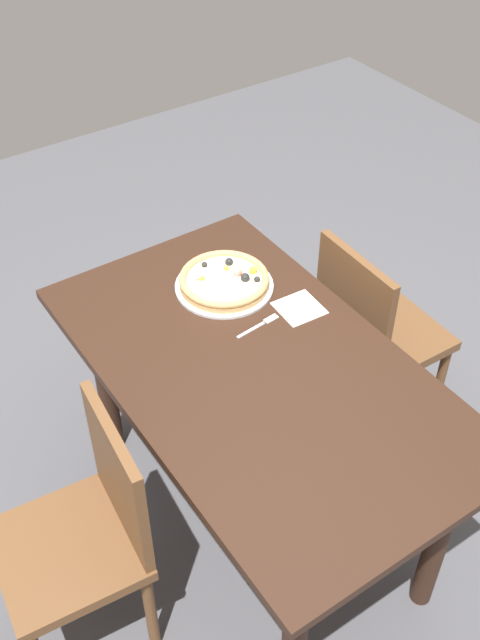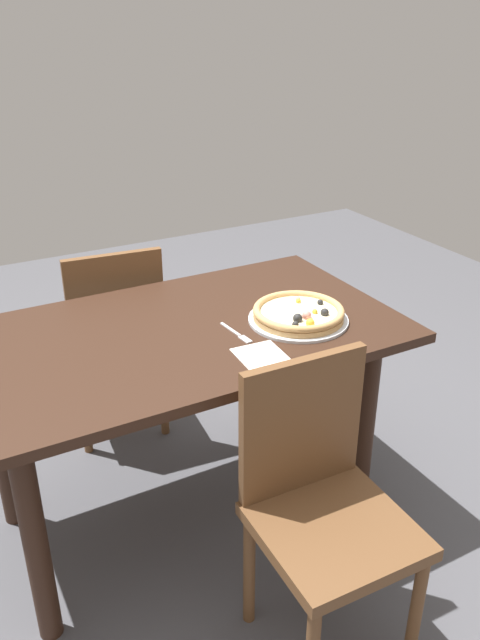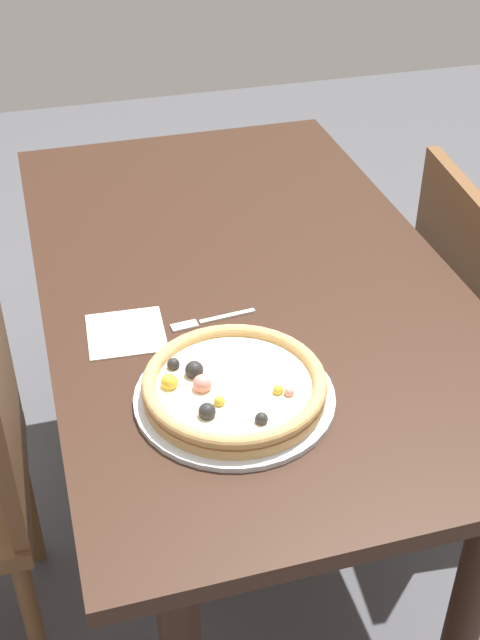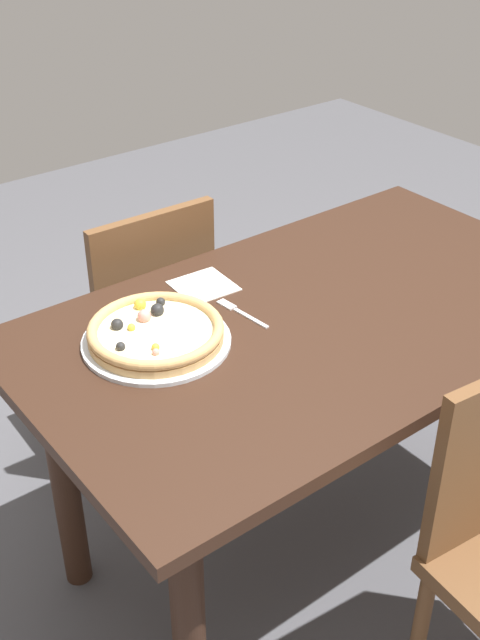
{
  "view_description": "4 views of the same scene",
  "coord_description": "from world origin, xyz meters",
  "px_view_note": "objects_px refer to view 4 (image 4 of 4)",
  "views": [
    {
      "loc": [
        1.29,
        -0.94,
        2.37
      ],
      "look_at": [
        -0.19,
        0.06,
        0.78
      ],
      "focal_mm": 42.23,
      "sensor_mm": 36.0,
      "label": 1
    },
    {
      "loc": [
        0.72,
        1.72,
        1.7
      ],
      "look_at": [
        -0.19,
        0.06,
        0.78
      ],
      "focal_mm": 36.05,
      "sensor_mm": 36.0,
      "label": 2
    },
    {
      "loc": [
        -1.37,
        0.39,
        1.67
      ],
      "look_at": [
        -0.19,
        0.06,
        0.78
      ],
      "focal_mm": 46.34,
      "sensor_mm": 36.0,
      "label": 3
    },
    {
      "loc": [
        -1.13,
        -1.16,
        1.76
      ],
      "look_at": [
        -0.19,
        0.06,
        0.78
      ],
      "focal_mm": 44.99,
      "sensor_mm": 36.0,
      "label": 4
    }
  ],
  "objects_px": {
    "chair_far": "(138,321)",
    "pizza": "(155,331)",
    "fork": "(239,311)",
    "napkin": "(203,286)",
    "plate": "(157,341)",
    "dining_table": "(316,353)"
  },
  "relations": [
    {
      "from": "pizza",
      "to": "napkin",
      "type": "bearing_deg",
      "value": 31.65
    },
    {
      "from": "pizza",
      "to": "fork",
      "type": "distance_m",
      "value": 0.23
    },
    {
      "from": "dining_table",
      "to": "pizza",
      "type": "bearing_deg",
      "value": 161.42
    },
    {
      "from": "fork",
      "to": "napkin",
      "type": "relative_size",
      "value": 1.18
    },
    {
      "from": "plate",
      "to": "fork",
      "type": "distance_m",
      "value": 0.23
    },
    {
      "from": "chair_far",
      "to": "napkin",
      "type": "height_order",
      "value": "chair_far"
    },
    {
      "from": "fork",
      "to": "plate",
      "type": "bearing_deg",
      "value": 82.76
    },
    {
      "from": "dining_table",
      "to": "fork",
      "type": "distance_m",
      "value": 0.22
    },
    {
      "from": "fork",
      "to": "napkin",
      "type": "bearing_deg",
      "value": -7.15
    },
    {
      "from": "chair_far",
      "to": "pizza",
      "type": "bearing_deg",
      "value": -113.78
    },
    {
      "from": "napkin",
      "to": "plate",
      "type": "bearing_deg",
      "value": -148.05
    },
    {
      "from": "dining_table",
      "to": "napkin",
      "type": "height_order",
      "value": "napkin"
    },
    {
      "from": "chair_far",
      "to": "plate",
      "type": "relative_size",
      "value": 2.61
    },
    {
      "from": "pizza",
      "to": "chair_far",
      "type": "bearing_deg",
      "value": 64.67
    },
    {
      "from": "dining_table",
      "to": "fork",
      "type": "relative_size",
      "value": 8.64
    },
    {
      "from": "chair_far",
      "to": "napkin",
      "type": "distance_m",
      "value": 0.46
    },
    {
      "from": "napkin",
      "to": "chair_far",
      "type": "bearing_deg",
      "value": 88.93
    },
    {
      "from": "dining_table",
      "to": "pizza",
      "type": "xyz_separation_m",
      "value": [
        -0.37,
        0.13,
        0.15
      ]
    },
    {
      "from": "plate",
      "to": "fork",
      "type": "relative_size",
      "value": 2.01
    },
    {
      "from": "chair_far",
      "to": "napkin",
      "type": "relative_size",
      "value": 6.22
    },
    {
      "from": "chair_far",
      "to": "dining_table",
      "type": "bearing_deg",
      "value": -76.04
    },
    {
      "from": "fork",
      "to": "chair_far",
      "type": "bearing_deg",
      "value": -6.73
    }
  ]
}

